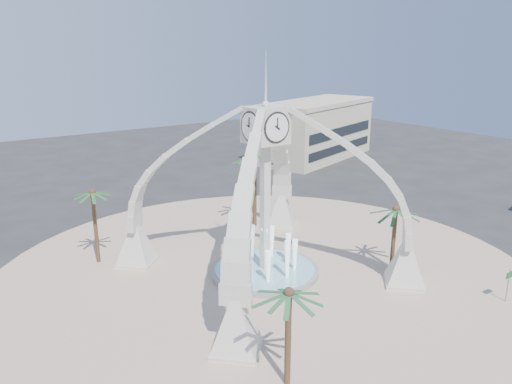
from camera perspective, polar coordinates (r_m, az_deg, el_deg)
ground at (r=37.53m, az=1.00°, el=-9.28°), size 140.00×140.00×0.00m
plaza at (r=37.52m, az=1.00°, el=-9.23°), size 40.00×40.00×0.06m
clock_tower at (r=35.23m, az=1.05°, el=0.29°), size 17.94×17.94×16.30m
fountain at (r=37.41m, az=1.00°, el=-8.88°), size 8.00×8.00×3.62m
building_ne at (r=75.51m, az=7.01°, el=7.10°), size 21.87×14.17×8.60m
palm_east at (r=37.96m, az=15.71°, el=-1.99°), size 3.95×3.95×5.39m
palm_west at (r=39.35m, az=-18.20°, el=-0.17°), size 4.24×4.24×6.32m
palm_north at (r=45.12m, az=-0.18°, el=4.16°), size 5.01×5.01×7.64m
palm_south at (r=24.02m, az=3.77°, el=-11.58°), size 3.69×3.69×5.69m
street_sign at (r=36.77m, az=26.91°, el=-8.86°), size 0.86×0.07×2.33m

